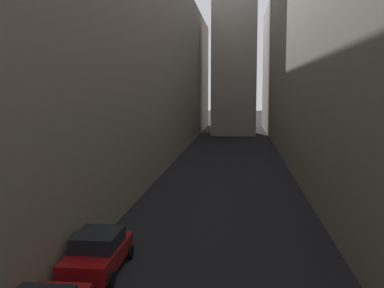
# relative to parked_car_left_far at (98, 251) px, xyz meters

# --- Properties ---
(ground_plane) EXTENTS (264.00, 264.00, 0.00)m
(ground_plane) POSITION_rel_parked_car_left_far_xyz_m (4.40, 23.48, -0.80)
(ground_plane) COLOR black
(building_block_left) EXTENTS (14.25, 108.00, 19.69)m
(building_block_left) POSITION_rel_parked_car_left_far_xyz_m (-8.22, 25.48, 9.04)
(building_block_left) COLOR gray
(building_block_left) RESTS_ON ground
(building_block_right) EXTENTS (13.96, 108.00, 21.65)m
(building_block_right) POSITION_rel_parked_car_left_far_xyz_m (16.88, 25.48, 10.02)
(building_block_right) COLOR #756B5B
(building_block_right) RESTS_ON ground
(parked_car_left_far) EXTENTS (2.02, 4.42, 1.57)m
(parked_car_left_far) POSITION_rel_parked_car_left_far_xyz_m (0.00, 0.00, 0.00)
(parked_car_left_far) COLOR maroon
(parked_car_left_far) RESTS_ON ground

